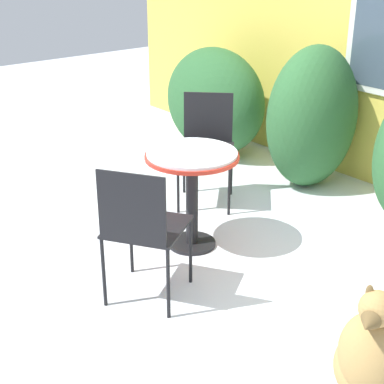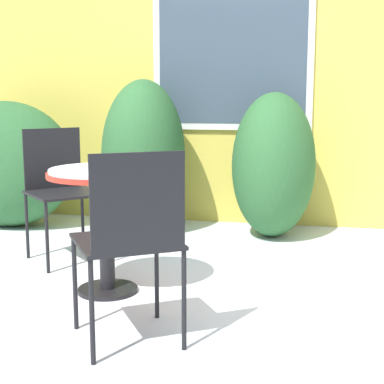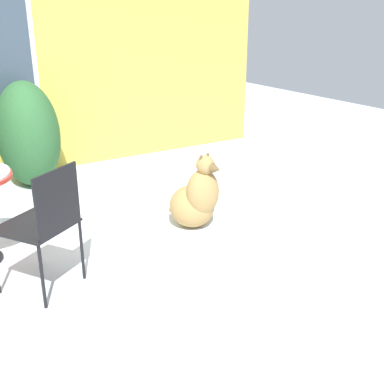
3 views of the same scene
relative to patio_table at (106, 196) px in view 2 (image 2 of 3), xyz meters
The scene contains 8 objects.
ground_plane 0.73m from the patio_table, ahead, with size 16.00×16.00×0.00m, color silver.
house_wall 2.38m from the patio_table, 79.11° to the left, with size 8.00×0.10×2.93m.
shrub_left 2.20m from the patio_table, 134.40° to the left, with size 1.28×0.85×1.15m.
shrub_middle 1.68m from the patio_table, 98.60° to the left, with size 0.71×0.99×1.34m.
shrub_right 1.91m from the patio_table, 62.34° to the left, with size 0.71×0.99×1.23m.
patio_table is the anchor object (origin of this frame).
patio_chair_near_table 0.88m from the patio_table, 132.33° to the left, with size 0.67×0.67×0.96m.
patio_chair_far_side 0.83m from the patio_table, 61.62° to the right, with size 0.66×0.66×0.96m.
Camera 2 is at (0.83, -3.30, 1.22)m, focal length 55.00 mm.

